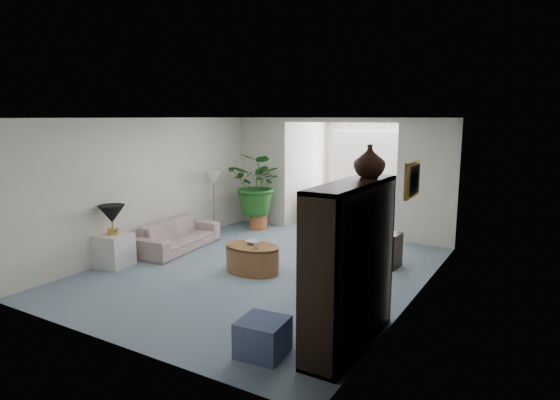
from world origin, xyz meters
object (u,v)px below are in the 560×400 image
Objects in this scene: table_lamp at (112,214)px; floor_lamp at (213,177)px; side_table_dark at (385,250)px; framed_picture at (413,180)px; cabinet_urn at (370,161)px; ottoman at (263,337)px; coffee_table at (252,259)px; sunroom_table at (365,206)px; sunroom_chair_blue at (384,211)px; sunroom_chair_maroon at (326,204)px; plant_pot at (258,222)px; entertainment_cabinet at (350,266)px; coffee_bowl at (253,242)px; coffee_cup at (256,245)px; wingback_chair at (340,242)px; end_table at (114,250)px; sofa at (178,235)px.

table_lamp is 2.62m from floor_lamp.
side_table_dark is (3.88, -0.23, -0.96)m from floor_lamp.
floor_lamp is at bearing 160.93° from framed_picture.
ottoman is at bearing -120.51° from cabinet_urn.
coffee_table is 1.70× the size of sunroom_table.
sunroom_table is at bearing 48.98° from sunroom_chair_blue.
cabinet_urn reaches higher than sunroom_chair_maroon.
plant_pot is at bearing 121.47° from coffee_table.
plant_pot is (-3.92, 4.12, -0.76)m from entertainment_cabinet.
coffee_bowl is 2.30× the size of coffee_cup.
cabinet_urn reaches higher than plant_pot.
wingback_chair is at bearing -156.80° from side_table_dark.
plant_pot is 1.91m from sunroom_chair_maroon.
table_lamp is at bearing 179.23° from cabinet_urn.
entertainment_cabinet reaches higher than ottoman.
ottoman is (-0.70, -1.19, -1.83)m from cabinet_urn.
coffee_bowl is at bearing 178.58° from framed_picture.
side_table_dark is at bearing 43.10° from coffee_cup.
coffee_cup is 0.18× the size of sunroom_table.
entertainment_cabinet reaches higher than sunroom_chair_maroon.
coffee_cup is (2.33, 0.85, 0.22)m from end_table.
sofa is 3.35× the size of end_table.
floor_lamp is at bearing 144.50° from entertainment_cabinet.
entertainment_cabinet is (4.31, -1.91, 0.64)m from sofa.
coffee_table is 3.06m from plant_pot.
entertainment_cabinet reaches higher than coffee_bowl.
plant_pot is (-1.60, 2.61, -0.07)m from coffee_table.
entertainment_cabinet is 2.15× the size of sunroom_chair_maroon.
wingback_chair is at bearing -83.45° from sofa.
entertainment_cabinet reaches higher than side_table_dark.
coffee_bowl is at bearing 12.76° from sunroom_chair_maroon.
entertainment_cabinet reaches higher than end_table.
cabinet_urn reaches higher than table_lamp.
cabinet_urn is at bearing -77.10° from side_table_dark.
end_table is at bearing -156.41° from coffee_table.
end_table reaches higher than sofa.
framed_picture is 5.04m from end_table.
side_table_dark is at bearing 87.74° from ottoman.
sofa is 18.65× the size of coffee_cup.
side_table_dark is at bearing -172.76° from wingback_chair.
side_table_dark reaches higher than coffee_table.
end_table is 6.02m from sunroom_chair_blue.
sunroom_table is at bearing -91.44° from wingback_chair.
coffee_table is at bearing 146.92° from entertainment_cabinet.
coffee_cup is 2.22m from side_table_dark.
end_table is 5.57× the size of coffee_cup.
end_table is at bearing -110.53° from sunroom_table.
sunroom_chair_blue is at bearing 42.03° from floor_lamp.
sofa is at bearing 171.26° from coffee_bowl.
sunroom_chair_maroon is at bearing 74.11° from table_lamp.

